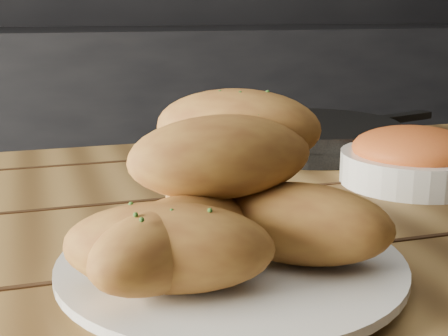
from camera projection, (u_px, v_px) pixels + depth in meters
counter at (113, 160)px, 2.19m from camera, size 2.80×0.60×0.90m
table at (217, 313)px, 0.68m from camera, size 1.48×0.84×0.75m
plate at (231, 267)px, 0.52m from camera, size 0.29×0.29×0.02m
bread_rolls at (219, 199)px, 0.50m from camera, size 0.28×0.23×0.14m
skillet at (313, 135)px, 0.99m from camera, size 0.40×0.27×0.05m
bowl at (414, 158)px, 0.79m from camera, size 0.19×0.19×0.07m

